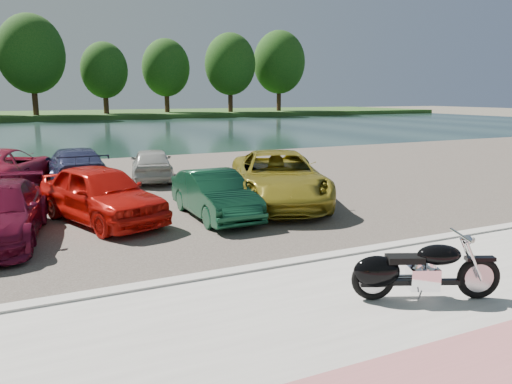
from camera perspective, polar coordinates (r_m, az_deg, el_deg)
ground at (r=8.65m, az=16.51°, el=-11.37°), size 200.00×200.00×0.00m
promenade at (r=7.98m, az=21.45°, el=-13.25°), size 60.00×6.00×0.10m
kerb at (r=10.09m, az=8.89°, el=-7.34°), size 60.00×0.30×0.14m
parking_lot at (r=18.01m, az=-7.47°, el=0.73°), size 60.00×18.00×0.04m
river at (r=46.29m, az=-18.86°, el=6.52°), size 120.00×40.00×0.00m
far_bank at (r=78.10m, az=-21.79°, el=8.18°), size 120.00×24.00×0.60m
far_trees at (r=72.44m, az=-18.30°, el=13.94°), size 70.25×10.68×12.52m
motorcycle at (r=8.15m, az=17.43°, el=-8.60°), size 2.20×1.16×1.05m
car_4 at (r=13.18m, az=-17.28°, el=-0.20°), size 3.07×4.60×1.46m
car_5 at (r=13.14m, az=-4.72°, el=-0.29°), size 1.30×3.71×1.22m
car_6 at (r=14.71m, az=2.50°, el=1.61°), size 4.39×6.11×1.55m
car_10 at (r=18.66m, az=-27.24°, el=2.28°), size 4.05×5.77×1.46m
car_11 at (r=18.89m, az=-19.92°, el=2.78°), size 1.93×4.68×1.35m
car_12 at (r=19.14m, az=-11.83°, el=3.15°), size 2.21×3.89×1.25m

